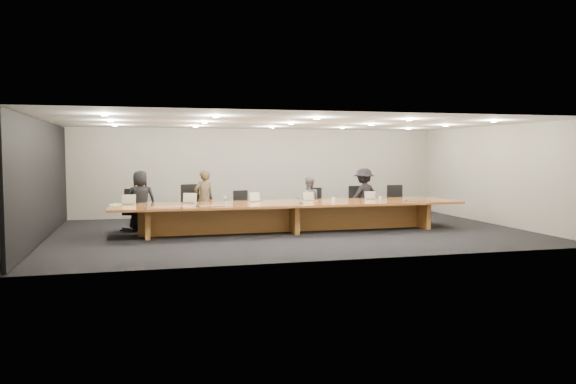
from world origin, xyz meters
The scene contains 29 objects.
ground centered at (0.00, 0.00, 0.00)m, with size 12.00×12.00×0.00m, color black.
back_wall centered at (0.00, 4.00, 1.40)m, with size 12.00×0.02×2.80m, color beige.
left_wall_panel centered at (-5.94, 0.00, 1.37)m, with size 0.08×7.84×2.74m, color black.
conference_table centered at (0.00, 0.00, 0.52)m, with size 9.00×1.80×0.75m.
chair_far_left centered at (-3.96, 1.18, 0.55)m, with size 0.56×0.56×1.11m, color black, non-canonical shape.
chair_left centered at (-2.40, 1.24, 0.60)m, with size 0.61×0.61×1.20m, color black, non-canonical shape.
chair_mid_left centered at (-1.01, 1.28, 0.50)m, with size 0.51×0.51×1.01m, color black, non-canonical shape.
chair_mid_right centered at (1.05, 1.28, 0.53)m, with size 0.54×0.54×1.05m, color black, non-canonical shape.
chair_right centered at (2.36, 1.30, 0.54)m, with size 0.55×0.55×1.09m, color black, non-canonical shape.
chair_far_right centered at (3.53, 1.16, 0.55)m, with size 0.56×0.56×1.10m, color black, non-canonical shape.
person_a centered at (-3.75, 1.24, 0.79)m, with size 0.77×0.50×1.57m, color black.
person_b centered at (-2.10, 1.24, 0.79)m, with size 0.57×0.38×1.57m, color #3F3622.
person_c centered at (0.82, 1.15, 0.68)m, with size 0.66×0.51×1.35m, color #5B5A5D.
person_d centered at (2.51, 1.20, 0.79)m, with size 1.02×0.59×1.58m, color black.
laptop_a centered at (-4.04, 0.36, 0.88)m, with size 0.33×0.24×0.26m, color tan, non-canonical shape.
laptop_b centered at (-2.58, 0.34, 0.89)m, with size 0.35×0.25×0.27m, color #BBA98F, non-canonical shape.
laptop_c centered at (-0.81, 0.41, 0.88)m, with size 0.32×0.23×0.25m, color #BCA890, non-canonical shape.
laptop_d centered at (0.61, 0.31, 0.87)m, with size 0.31×0.22×0.24m, color beige, non-canonical shape.
laptop_e centered at (2.34, 0.31, 0.87)m, with size 0.30×0.21×0.23m, color tan, non-canonical shape.
water_bottle centered at (-1.70, -0.02, 0.85)m, with size 0.07×0.07×0.21m, color #B1C2BD.
amber_mug centered at (-2.04, 0.21, 0.79)m, with size 0.07×0.07×0.09m, color brown.
paper_cup_near centered at (1.18, 0.08, 0.80)m, with size 0.09×0.09×0.10m, color white.
paper_cup_far centered at (2.61, 0.28, 0.79)m, with size 0.07×0.07×0.08m, color silver.
notepad centered at (-4.35, 0.43, 0.76)m, with size 0.27×0.22×0.02m, color white.
lime_gadget centered at (-4.34, 0.43, 0.78)m, with size 0.15×0.08×0.02m, color #59D137.
av_box centered at (-3.56, -0.59, 0.76)m, with size 0.17×0.13×0.03m, color #9E9EA2.
mic_left centered at (-2.44, -0.58, 0.77)m, with size 0.12×0.12×0.03m, color black.
mic_center centered at (0.15, -0.38, 0.77)m, with size 0.14×0.14×0.03m, color black.
mic_right centered at (3.02, -0.46, 0.77)m, with size 0.12×0.12×0.03m, color black.
Camera 1 is at (-3.71, -13.91, 2.03)m, focal length 35.00 mm.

